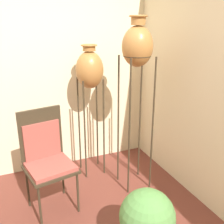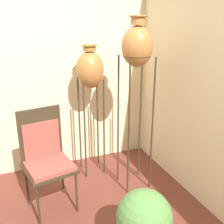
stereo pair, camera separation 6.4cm
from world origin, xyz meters
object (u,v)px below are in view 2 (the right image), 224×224
chair (46,154)px  potted_plant (144,221)px  vase_stand_medium (90,71)px  vase_stand_tall (137,50)px

chair → potted_plant: size_ratio=1.75×
chair → potted_plant: 1.20m
chair → potted_plant: chair is taller
vase_stand_medium → chair: size_ratio=1.54×
vase_stand_medium → potted_plant: vase_stand_medium is taller
vase_stand_tall → chair: size_ratio=1.83×
vase_stand_tall → chair: vase_stand_tall is taller
vase_stand_medium → chair: (-0.65, -0.49, -0.74)m
potted_plant → vase_stand_tall: bearing=68.3°
vase_stand_tall → vase_stand_medium: size_ratio=1.19×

